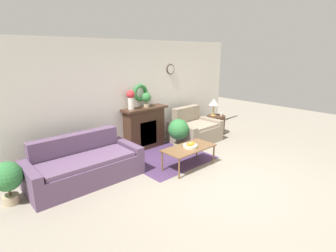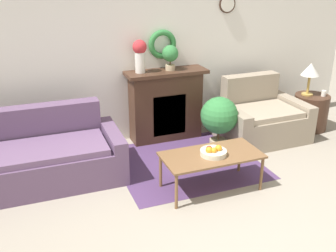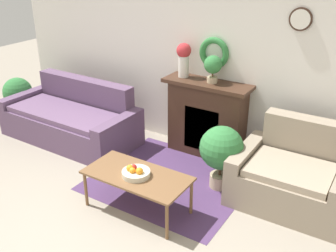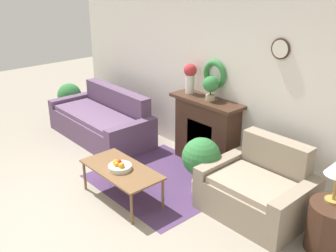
# 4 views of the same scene
# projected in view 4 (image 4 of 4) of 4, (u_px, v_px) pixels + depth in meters

# --- Properties ---
(ground_plane) EXTENTS (16.00, 16.00, 0.00)m
(ground_plane) POSITION_uv_depth(u_px,v_px,m) (52.00, 225.00, 4.76)
(ground_plane) COLOR gray
(floor_rug) EXTENTS (1.87, 1.68, 0.01)m
(floor_rug) POSITION_uv_depth(u_px,v_px,m) (162.00, 180.00, 5.76)
(floor_rug) COLOR #4C335B
(floor_rug) RESTS_ON ground_plane
(wall_back) EXTENTS (6.80, 0.15, 2.70)m
(wall_back) POSITION_uv_depth(u_px,v_px,m) (212.00, 77.00, 5.97)
(wall_back) COLOR white
(wall_back) RESTS_ON ground_plane
(fireplace) EXTENTS (1.20, 0.41, 1.08)m
(fireplace) POSITION_uv_depth(u_px,v_px,m) (206.00, 132.00, 6.07)
(fireplace) COLOR #42281C
(fireplace) RESTS_ON ground_plane
(couch_left) EXTENTS (2.11, 0.99, 0.87)m
(couch_left) POSITION_uv_depth(u_px,v_px,m) (102.00, 121.00, 7.12)
(couch_left) COLOR #604766
(couch_left) RESTS_ON ground_plane
(loveseat_right) EXTENTS (1.28, 0.98, 0.92)m
(loveseat_right) POSITION_uv_depth(u_px,v_px,m) (258.00, 190.00, 4.91)
(loveseat_right) COLOR gray
(loveseat_right) RESTS_ON ground_plane
(coffee_table) EXTENTS (1.17, 0.58, 0.46)m
(coffee_table) POSITION_uv_depth(u_px,v_px,m) (121.00, 171.00, 5.16)
(coffee_table) COLOR brown
(coffee_table) RESTS_ON ground_plane
(fruit_bowl) EXTENTS (0.31, 0.31, 0.12)m
(fruit_bowl) POSITION_uv_depth(u_px,v_px,m) (120.00, 166.00, 5.11)
(fruit_bowl) COLOR beige
(fruit_bowl) RESTS_ON coffee_table
(side_table_by_loveseat) EXTENTS (0.55, 0.55, 0.57)m
(side_table_by_loveseat) POSITION_uv_depth(u_px,v_px,m) (332.00, 228.00, 4.26)
(side_table_by_loveseat) COLOR #42281C
(side_table_by_loveseat) RESTS_ON ground_plane
(vase_on_mantel_left) EXTENTS (0.20, 0.20, 0.46)m
(vase_on_mantel_left) POSITION_uv_depth(u_px,v_px,m) (190.00, 76.00, 6.03)
(vase_on_mantel_left) COLOR silver
(vase_on_mantel_left) RESTS_ON fireplace
(potted_plant_on_mantel) EXTENTS (0.24, 0.24, 0.36)m
(potted_plant_on_mantel) POSITION_uv_depth(u_px,v_px,m) (211.00, 86.00, 5.73)
(potted_plant_on_mantel) COLOR tan
(potted_plant_on_mantel) RESTS_ON fireplace
(potted_plant_floor_by_couch) EXTENTS (0.48, 0.48, 0.73)m
(potted_plant_floor_by_couch) POSITION_uv_depth(u_px,v_px,m) (70.00, 97.00, 7.97)
(potted_plant_floor_by_couch) COLOR tan
(potted_plant_floor_by_couch) RESTS_ON ground_plane
(potted_plant_floor_by_loveseat) EXTENTS (0.53, 0.53, 0.80)m
(potted_plant_floor_by_loveseat) POSITION_uv_depth(u_px,v_px,m) (201.00, 159.00, 5.28)
(potted_plant_floor_by_loveseat) COLOR tan
(potted_plant_floor_by_loveseat) RESTS_ON ground_plane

